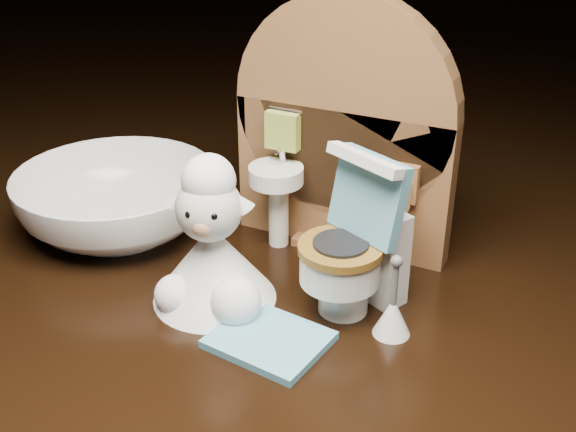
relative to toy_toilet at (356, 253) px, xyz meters
The scene contains 6 objects.
backdrop_panel 0.07m from the toy_toilet, 119.57° to the left, with size 0.13×0.05×0.15m.
toy_toilet is the anchor object (origin of this frame).
bath_mat 0.06m from the toy_toilet, 116.82° to the right, with size 0.05×0.04×0.00m, color #5CA2B9.
toilet_brush 0.04m from the toy_toilet, 31.06° to the right, with size 0.02×0.02×0.05m.
plush_lamb 0.07m from the toy_toilet, 157.23° to the right, with size 0.07×0.07×0.09m.
ceramic_bowl 0.16m from the toy_toilet, behind, with size 0.12×0.12×0.04m, color white.
Camera 1 is at (0.14, -0.29, 0.22)m, focal length 45.00 mm.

